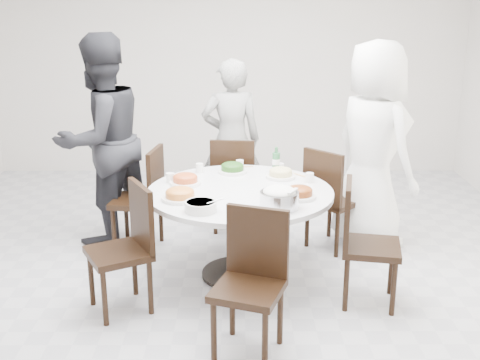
{
  "coord_description": "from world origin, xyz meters",
  "views": [
    {
      "loc": [
        0.11,
        -4.7,
        2.26
      ],
      "look_at": [
        0.13,
        -0.06,
        0.82
      ],
      "focal_mm": 45.0,
      "sensor_mm": 36.0,
      "label": 1
    }
  ],
  "objects_px": {
    "chair_n": "(234,183)",
    "soup_bowl": "(201,206)",
    "diner_middle": "(231,140)",
    "beverage_bottle": "(276,160)",
    "chair_s": "(248,287)",
    "chair_nw": "(137,199)",
    "diner_left": "(101,140)",
    "rice_bowl": "(279,200)",
    "diner_right": "(373,147)",
    "dining_table": "(240,233)",
    "chair_sw": "(118,250)",
    "chair_ne": "(334,198)",
    "chair_se": "(372,244)"
  },
  "relations": [
    {
      "from": "chair_sw",
      "to": "diner_middle",
      "type": "distance_m",
      "value": 2.14
    },
    {
      "from": "diner_right",
      "to": "chair_sw",
      "type": "bearing_deg",
      "value": 90.8
    },
    {
      "from": "chair_s",
      "to": "diner_middle",
      "type": "distance_m",
      "value": 2.55
    },
    {
      "from": "diner_right",
      "to": "diner_left",
      "type": "bearing_deg",
      "value": 57.18
    },
    {
      "from": "chair_ne",
      "to": "beverage_bottle",
      "type": "xyz_separation_m",
      "value": [
        -0.55,
        -0.11,
        0.39
      ]
    },
    {
      "from": "rice_bowl",
      "to": "diner_left",
      "type": "bearing_deg",
      "value": 142.05
    },
    {
      "from": "chair_se",
      "to": "diner_middle",
      "type": "distance_m",
      "value": 2.17
    },
    {
      "from": "soup_bowl",
      "to": "chair_sw",
      "type": "bearing_deg",
      "value": -172.43
    },
    {
      "from": "chair_sw",
      "to": "diner_left",
      "type": "height_order",
      "value": "diner_left"
    },
    {
      "from": "chair_nw",
      "to": "soup_bowl",
      "type": "xyz_separation_m",
      "value": [
        0.65,
        -1.07,
        0.31
      ]
    },
    {
      "from": "chair_nw",
      "to": "diner_left",
      "type": "height_order",
      "value": "diner_left"
    },
    {
      "from": "chair_n",
      "to": "diner_right",
      "type": "xyz_separation_m",
      "value": [
        1.25,
        -0.41,
        0.47
      ]
    },
    {
      "from": "chair_sw",
      "to": "soup_bowl",
      "type": "height_order",
      "value": "chair_sw"
    },
    {
      "from": "diner_middle",
      "to": "beverage_bottle",
      "type": "height_order",
      "value": "diner_middle"
    },
    {
      "from": "chair_se",
      "to": "chair_n",
      "type": "bearing_deg",
      "value": 45.11
    },
    {
      "from": "diner_right",
      "to": "chair_ne",
      "type": "bearing_deg",
      "value": 69.18
    },
    {
      "from": "chair_ne",
      "to": "chair_nw",
      "type": "bearing_deg",
      "value": 45.81
    },
    {
      "from": "dining_table",
      "to": "chair_sw",
      "type": "relative_size",
      "value": 1.58
    },
    {
      "from": "rice_bowl",
      "to": "soup_bowl",
      "type": "relative_size",
      "value": 1.23
    },
    {
      "from": "chair_ne",
      "to": "diner_right",
      "type": "xyz_separation_m",
      "value": [
        0.33,
        0.05,
        0.47
      ]
    },
    {
      "from": "chair_s",
      "to": "diner_left",
      "type": "height_order",
      "value": "diner_left"
    },
    {
      "from": "chair_s",
      "to": "beverage_bottle",
      "type": "bearing_deg",
      "value": 100.29
    },
    {
      "from": "chair_n",
      "to": "diner_middle",
      "type": "distance_m",
      "value": 0.48
    },
    {
      "from": "chair_sw",
      "to": "beverage_bottle",
      "type": "relative_size",
      "value": 4.11
    },
    {
      "from": "chair_sw",
      "to": "diner_middle",
      "type": "relative_size",
      "value": 0.57
    },
    {
      "from": "beverage_bottle",
      "to": "diner_middle",
      "type": "bearing_deg",
      "value": 114.19
    },
    {
      "from": "chair_n",
      "to": "soup_bowl",
      "type": "relative_size",
      "value": 4.05
    },
    {
      "from": "beverage_bottle",
      "to": "soup_bowl",
      "type": "bearing_deg",
      "value": -121.74
    },
    {
      "from": "chair_nw",
      "to": "diner_middle",
      "type": "distance_m",
      "value": 1.23
    },
    {
      "from": "chair_ne",
      "to": "diner_right",
      "type": "relative_size",
      "value": 0.5
    },
    {
      "from": "chair_s",
      "to": "diner_left",
      "type": "bearing_deg",
      "value": 144.07
    },
    {
      "from": "chair_ne",
      "to": "beverage_bottle",
      "type": "relative_size",
      "value": 4.11
    },
    {
      "from": "chair_s",
      "to": "beverage_bottle",
      "type": "xyz_separation_m",
      "value": [
        0.27,
        1.63,
        0.39
      ]
    },
    {
      "from": "chair_nw",
      "to": "diner_left",
      "type": "distance_m",
      "value": 0.63
    },
    {
      "from": "diner_right",
      "to": "beverage_bottle",
      "type": "distance_m",
      "value": 0.9
    },
    {
      "from": "beverage_bottle",
      "to": "chair_n",
      "type": "bearing_deg",
      "value": 123.08
    },
    {
      "from": "diner_left",
      "to": "beverage_bottle",
      "type": "bearing_deg",
      "value": 120.24
    },
    {
      "from": "dining_table",
      "to": "soup_bowl",
      "type": "relative_size",
      "value": 6.4
    },
    {
      "from": "beverage_bottle",
      "to": "rice_bowl",
      "type": "bearing_deg",
      "value": -92.05
    },
    {
      "from": "diner_left",
      "to": "dining_table",
      "type": "bearing_deg",
      "value": 98.92
    },
    {
      "from": "beverage_bottle",
      "to": "dining_table",
      "type": "bearing_deg",
      "value": -122.82
    },
    {
      "from": "dining_table",
      "to": "chair_ne",
      "type": "relative_size",
      "value": 1.58
    },
    {
      "from": "dining_table",
      "to": "beverage_bottle",
      "type": "bearing_deg",
      "value": 57.18
    },
    {
      "from": "chair_nw",
      "to": "diner_middle",
      "type": "relative_size",
      "value": 0.57
    },
    {
      "from": "chair_se",
      "to": "diner_middle",
      "type": "height_order",
      "value": "diner_middle"
    },
    {
      "from": "chair_n",
      "to": "diner_left",
      "type": "bearing_deg",
      "value": 17.62
    },
    {
      "from": "chair_ne",
      "to": "diner_right",
      "type": "distance_m",
      "value": 0.58
    },
    {
      "from": "dining_table",
      "to": "chair_s",
      "type": "bearing_deg",
      "value": -87.69
    },
    {
      "from": "rice_bowl",
      "to": "soup_bowl",
      "type": "height_order",
      "value": "rice_bowl"
    },
    {
      "from": "chair_ne",
      "to": "chair_s",
      "type": "bearing_deg",
      "value": 110.21
    }
  ]
}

